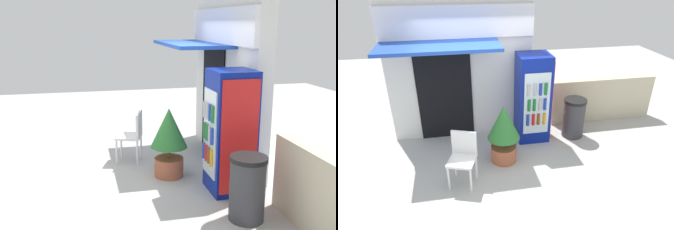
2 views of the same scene
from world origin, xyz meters
TOP-DOWN VIEW (x-y plane):
  - ground at (0.00, 0.00)m, footprint 16.00×16.00m
  - storefront_building at (-0.46, 1.49)m, footprint 2.90×1.22m
  - drink_cooler at (0.98, 1.03)m, footprint 0.66×0.67m
  - plastic_chair at (-0.53, -0.18)m, footprint 0.54×0.54m
  - potted_plant_near_shop at (0.24, 0.29)m, footprint 0.60×0.60m
  - trash_bin at (1.87, 0.93)m, footprint 0.47×0.47m

SIDE VIEW (x-z plane):
  - ground at x=0.00m, z-range 0.00..0.00m
  - trash_bin at x=1.87m, z-range 0.00..0.86m
  - plastic_chair at x=-0.53m, z-range 0.08..1.00m
  - potted_plant_near_shop at x=0.24m, z-range 0.09..1.23m
  - drink_cooler at x=0.98m, z-range 0.00..1.82m
  - storefront_building at x=-0.46m, z-range 0.07..2.94m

